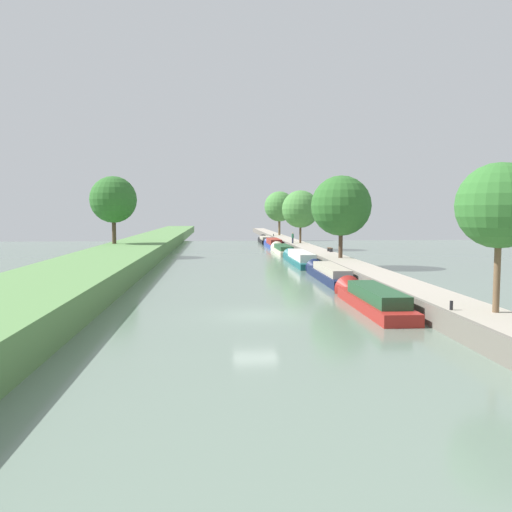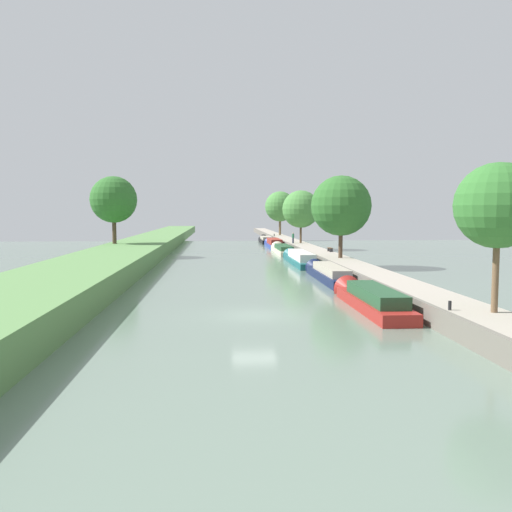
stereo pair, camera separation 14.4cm
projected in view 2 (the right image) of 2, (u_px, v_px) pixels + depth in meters
The scene contains 19 objects.
ground_plane at pixel (254, 315), 30.22m from camera, with size 160.00×160.00×0.00m, color slate.
left_grassy_bank at pixel (23, 302), 29.25m from camera, with size 7.69×260.00×1.80m.
right_towpath at pixel (433, 303), 30.91m from camera, with size 3.06×260.00×1.09m.
stone_quay at pixel (405, 303), 30.79m from camera, with size 0.25×260.00×1.14m.
narrowboat_red at pixel (369, 298), 32.65m from camera, with size 2.08×11.59×2.05m.
narrowboat_navy at pixel (328, 273), 46.22m from camera, with size 1.92×13.17×1.90m.
narrowboat_teal at pixel (299, 258), 60.88m from camera, with size 2.07×15.04×2.14m.
narrowboat_cream at pixel (282, 249), 77.16m from camera, with size 2.15×13.74×2.04m.
narrowboat_blue at pixel (273, 243), 90.52m from camera, with size 2.20×12.94×2.21m.
narrowboat_black at pixel (266, 240), 102.60m from camera, with size 2.19×11.06×2.08m.
tree_rightbank_near at pixel (498, 206), 24.84m from camera, with size 4.02×4.02×7.06m.
tree_rightbank_midnear at pixel (341, 206), 55.18m from camera, with size 6.24×6.24×8.54m.
tree_rightbank_midfar at pixel (301, 209), 82.22m from camera, with size 5.78×5.78×8.13m.
tree_rightbank_far at pixel (280, 207), 110.91m from camera, with size 6.27×6.27×9.11m.
tree_leftbank_downstream at pixel (114, 200), 68.18m from camera, with size 5.96×5.96×8.65m.
person_walking at pixel (293, 238), 81.90m from camera, with size 0.34×0.34×1.66m.
mooring_bollard_near at pixel (450, 305), 25.84m from camera, with size 0.16×0.16×0.45m.
mooring_bollard_far at pixel (274, 235), 106.73m from camera, with size 0.16×0.16×0.45m.
park_bench at pixel (330, 249), 64.44m from camera, with size 0.44×1.50×0.47m.
Camera 2 is at (-2.00, -29.78, 5.81)m, focal length 37.43 mm.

